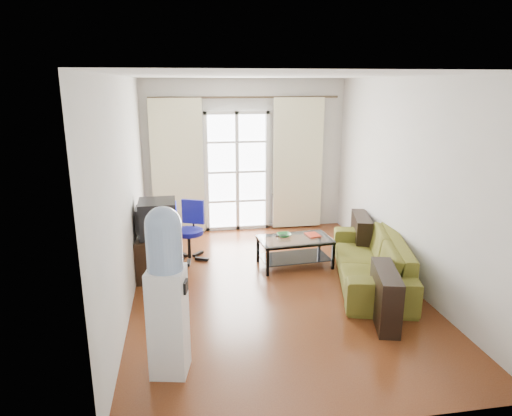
{
  "coord_description": "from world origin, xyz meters",
  "views": [
    {
      "loc": [
        -1.13,
        -5.46,
        2.61
      ],
      "look_at": [
        -0.17,
        0.35,
        1.0
      ],
      "focal_mm": 32.0,
      "sensor_mm": 36.0,
      "label": 1
    }
  ],
  "objects_px": {
    "coffee_table": "(295,248)",
    "task_chair": "(190,243)",
    "tv_stand": "(158,255)",
    "water_cooler": "(167,289)",
    "crt_tv": "(156,218)",
    "sofa": "(371,260)"
  },
  "relations": [
    {
      "from": "sofa",
      "to": "tv_stand",
      "type": "relative_size",
      "value": 2.88
    },
    {
      "from": "sofa",
      "to": "crt_tv",
      "type": "height_order",
      "value": "crt_tv"
    },
    {
      "from": "tv_stand",
      "to": "task_chair",
      "type": "height_order",
      "value": "task_chair"
    },
    {
      "from": "task_chair",
      "to": "tv_stand",
      "type": "bearing_deg",
      "value": -107.21
    },
    {
      "from": "task_chair",
      "to": "water_cooler",
      "type": "height_order",
      "value": "water_cooler"
    },
    {
      "from": "sofa",
      "to": "task_chair",
      "type": "distance_m",
      "value": 2.69
    },
    {
      "from": "coffee_table",
      "to": "water_cooler",
      "type": "bearing_deg",
      "value": -127.38
    },
    {
      "from": "tv_stand",
      "to": "task_chair",
      "type": "distance_m",
      "value": 0.68
    },
    {
      "from": "coffee_table",
      "to": "task_chair",
      "type": "relative_size",
      "value": 1.22
    },
    {
      "from": "coffee_table",
      "to": "crt_tv",
      "type": "bearing_deg",
      "value": -179.58
    },
    {
      "from": "sofa",
      "to": "task_chair",
      "type": "height_order",
      "value": "task_chair"
    },
    {
      "from": "sofa",
      "to": "crt_tv",
      "type": "relative_size",
      "value": 4.08
    },
    {
      "from": "tv_stand",
      "to": "task_chair",
      "type": "relative_size",
      "value": 0.88
    },
    {
      "from": "crt_tv",
      "to": "sofa",
      "type": "bearing_deg",
      "value": -15.47
    },
    {
      "from": "sofa",
      "to": "crt_tv",
      "type": "xyz_separation_m",
      "value": [
        -2.84,
        0.7,
        0.52
      ]
    },
    {
      "from": "crt_tv",
      "to": "task_chair",
      "type": "xyz_separation_m",
      "value": [
        0.45,
        0.53,
        -0.56
      ]
    },
    {
      "from": "tv_stand",
      "to": "task_chair",
      "type": "xyz_separation_m",
      "value": [
        0.45,
        0.51,
        -0.03
      ]
    },
    {
      "from": "coffee_table",
      "to": "task_chair",
      "type": "bearing_deg",
      "value": 161.15
    },
    {
      "from": "tv_stand",
      "to": "crt_tv",
      "type": "xyz_separation_m",
      "value": [
        -0.0,
        -0.02,
        0.54
      ]
    },
    {
      "from": "sofa",
      "to": "task_chair",
      "type": "bearing_deg",
      "value": -102.48
    },
    {
      "from": "task_chair",
      "to": "water_cooler",
      "type": "distance_m",
      "value": 2.9
    },
    {
      "from": "coffee_table",
      "to": "water_cooler",
      "type": "height_order",
      "value": "water_cooler"
    }
  ]
}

